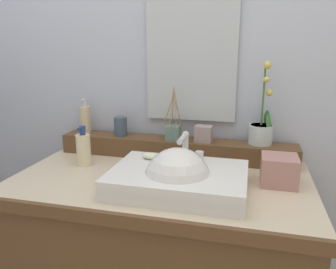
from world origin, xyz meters
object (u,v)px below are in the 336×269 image
Objects in this scene: sink_basin at (178,180)px; soap_dispenser at (85,118)px; soap_bar at (151,156)px; potted_plant at (261,129)px; lotion_bottle at (84,149)px; trinket_box at (204,134)px; tissue_box at (279,170)px; reed_diffuser at (173,132)px; tumbler_cup at (121,126)px.

soap_dispenser is (-0.55, 0.37, 0.12)m from sink_basin.
potted_plant is (0.42, 0.27, 0.07)m from soap_bar.
soap_dispenser is 0.25m from lotion_bottle.
trinket_box is 0.37m from tissue_box.
soap_dispenser is 1.28× the size of tissue_box.
soap_bar is 0.95× the size of trinket_box.
tissue_box is at bearing -28.74° from trinket_box.
soap_bar is (-0.13, 0.10, 0.05)m from sink_basin.
sink_basin is at bearing -73.92° from reed_diffuser.
reed_diffuser is (-0.10, 0.34, 0.09)m from sink_basin.
soap_bar is at bearing -174.89° from tissue_box.
tissue_box is (0.80, -0.01, -0.02)m from lotion_bottle.
tumbler_cup reaches higher than soap_bar.
lotion_bottle is at bearing -115.74° from tumbler_cup.
soap_dispenser is at bearing 176.14° from reed_diffuser.
sink_basin is 1.98× the size of reed_diffuser.
soap_bar is 0.34m from tumbler_cup.
potted_plant is (0.28, 0.37, 0.12)m from sink_basin.
tumbler_cup reaches higher than lotion_bottle.
tissue_box is at bearing -23.22° from reed_diffuser.
soap_dispenser is 1.86× the size of tumbler_cup.
soap_bar is at bearing -32.60° from soap_dispenser.
soap_dispenser is 0.59m from trinket_box.
tissue_box is (0.45, -0.19, -0.07)m from reed_diffuser.
soap_bar is 0.20× the size of potted_plant.
soap_bar is 0.29m from trinket_box.
soap_dispenser is at bearing -179.65° from trinket_box.
tumbler_cup is 0.40m from trinket_box.
tumbler_cup is 0.22m from lotion_bottle.
soap_dispenser reaches higher than sink_basin.
tissue_box is at bearing -13.93° from soap_dispenser.
reed_diffuser is at bearing 106.08° from sink_basin.
lotion_bottle is at bearing 179.20° from tissue_box.
soap_bar is 0.50m from soap_dispenser.
soap_dispenser reaches higher than tumbler_cup.
lotion_bottle is (0.10, -0.21, -0.08)m from soap_dispenser.
sink_basin is 0.48m from lotion_bottle.
trinket_box is 0.42× the size of lotion_bottle.
potted_plant is 0.64m from tumbler_cup.
soap_dispenser is at bearing 166.07° from tissue_box.
potted_plant is at bearing 1.83° from tumbler_cup.
tumbler_cup is at bearing -178.53° from trinket_box.
trinket_box reaches higher than tissue_box.
trinket_box is 0.56× the size of tissue_box.
lotion_bottle is (-0.45, 0.16, 0.04)m from sink_basin.
tumbler_cup is 0.52× the size of lotion_bottle.
reed_diffuser reaches higher than tissue_box.
soap_dispenser reaches higher than tissue_box.
trinket_box is at bearing 0.63° from reed_diffuser.
soap_bar is 0.79× the size of tumbler_cup.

